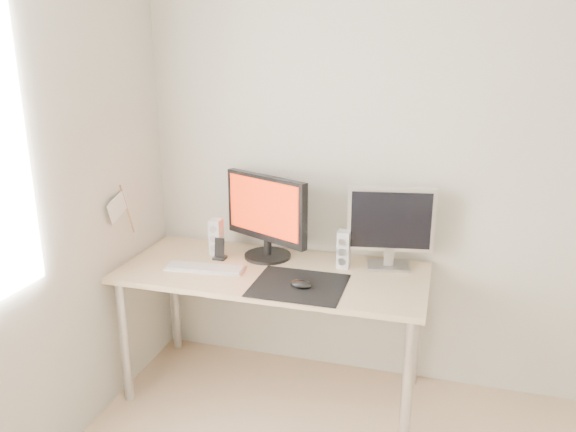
{
  "coord_description": "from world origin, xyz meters",
  "views": [
    {
      "loc": [
        -0.1,
        -1.23,
        1.86
      ],
      "look_at": [
        -0.87,
        1.45,
        1.01
      ],
      "focal_mm": 35.0,
      "sensor_mm": 36.0,
      "label": 1
    }
  ],
  "objects_px": {
    "keyboard": "(205,268)",
    "phone_dock": "(220,253)",
    "speaker_right": "(344,249)",
    "desk": "(273,284)",
    "mouse": "(301,284)",
    "main_monitor": "(266,214)",
    "second_monitor": "(390,224)",
    "speaker_left": "(216,237)"
  },
  "relations": [
    {
      "from": "keyboard",
      "to": "phone_dock",
      "type": "relative_size",
      "value": 3.54
    },
    {
      "from": "speaker_right",
      "to": "keyboard",
      "type": "xyz_separation_m",
      "value": [
        -0.69,
        -0.23,
        -0.09
      ]
    },
    {
      "from": "desk",
      "to": "mouse",
      "type": "bearing_deg",
      "value": -42.69
    },
    {
      "from": "keyboard",
      "to": "phone_dock",
      "type": "xyz_separation_m",
      "value": [
        0.02,
        0.16,
        0.03
      ]
    },
    {
      "from": "main_monitor",
      "to": "speaker_right",
      "type": "xyz_separation_m",
      "value": [
        0.44,
        -0.02,
        -0.15
      ]
    },
    {
      "from": "desk",
      "to": "phone_dock",
      "type": "bearing_deg",
      "value": 167.96
    },
    {
      "from": "mouse",
      "to": "keyboard",
      "type": "xyz_separation_m",
      "value": [
        -0.55,
        0.1,
        -0.02
      ]
    },
    {
      "from": "desk",
      "to": "main_monitor",
      "type": "xyz_separation_m",
      "value": [
        -0.09,
        0.16,
        0.33
      ]
    },
    {
      "from": "phone_dock",
      "to": "keyboard",
      "type": "bearing_deg",
      "value": -95.81
    },
    {
      "from": "second_monitor",
      "to": "keyboard",
      "type": "distance_m",
      "value": 1.0
    },
    {
      "from": "phone_dock",
      "to": "desk",
      "type": "bearing_deg",
      "value": -12.04
    },
    {
      "from": "speaker_left",
      "to": "mouse",
      "type": "bearing_deg",
      "value": -29.63
    },
    {
      "from": "desk",
      "to": "speaker_right",
      "type": "relative_size",
      "value": 7.9
    },
    {
      "from": "mouse",
      "to": "speaker_left",
      "type": "distance_m",
      "value": 0.67
    },
    {
      "from": "second_monitor",
      "to": "speaker_right",
      "type": "xyz_separation_m",
      "value": [
        -0.23,
        -0.07,
        -0.14
      ]
    },
    {
      "from": "mouse",
      "to": "desk",
      "type": "height_order",
      "value": "mouse"
    },
    {
      "from": "desk",
      "to": "phone_dock",
      "type": "height_order",
      "value": "phone_dock"
    },
    {
      "from": "main_monitor",
      "to": "keyboard",
      "type": "xyz_separation_m",
      "value": [
        -0.26,
        -0.25,
        -0.25
      ]
    },
    {
      "from": "speaker_left",
      "to": "second_monitor",
      "type": "bearing_deg",
      "value": 3.85
    },
    {
      "from": "speaker_left",
      "to": "phone_dock",
      "type": "distance_m",
      "value": 0.11
    },
    {
      "from": "speaker_left",
      "to": "keyboard",
      "type": "xyz_separation_m",
      "value": [
        0.03,
        -0.24,
        -0.09
      ]
    },
    {
      "from": "mouse",
      "to": "desk",
      "type": "distance_m",
      "value": 0.29
    },
    {
      "from": "desk",
      "to": "speaker_left",
      "type": "distance_m",
      "value": 0.44
    },
    {
      "from": "speaker_right",
      "to": "phone_dock",
      "type": "bearing_deg",
      "value": -174.21
    },
    {
      "from": "desk",
      "to": "speaker_left",
      "type": "height_order",
      "value": "speaker_left"
    },
    {
      "from": "main_monitor",
      "to": "speaker_left",
      "type": "height_order",
      "value": "main_monitor"
    },
    {
      "from": "mouse",
      "to": "keyboard",
      "type": "distance_m",
      "value": 0.56
    },
    {
      "from": "desk",
      "to": "speaker_right",
      "type": "height_order",
      "value": "speaker_right"
    },
    {
      "from": "mouse",
      "to": "phone_dock",
      "type": "height_order",
      "value": "phone_dock"
    },
    {
      "from": "second_monitor",
      "to": "phone_dock",
      "type": "relative_size",
      "value": 3.72
    },
    {
      "from": "second_monitor",
      "to": "speaker_left",
      "type": "height_order",
      "value": "second_monitor"
    },
    {
      "from": "desk",
      "to": "second_monitor",
      "type": "height_order",
      "value": "second_monitor"
    },
    {
      "from": "second_monitor",
      "to": "desk",
      "type": "bearing_deg",
      "value": -160.11
    },
    {
      "from": "keyboard",
      "to": "speaker_right",
      "type": "bearing_deg",
      "value": 18.35
    },
    {
      "from": "mouse",
      "to": "keyboard",
      "type": "relative_size",
      "value": 0.26
    },
    {
      "from": "second_monitor",
      "to": "phone_dock",
      "type": "bearing_deg",
      "value": -171.33
    },
    {
      "from": "main_monitor",
      "to": "second_monitor",
      "type": "distance_m",
      "value": 0.67
    },
    {
      "from": "speaker_right",
      "to": "keyboard",
      "type": "bearing_deg",
      "value": -161.65
    },
    {
      "from": "desk",
      "to": "phone_dock",
      "type": "distance_m",
      "value": 0.36
    },
    {
      "from": "mouse",
      "to": "speaker_right",
      "type": "xyz_separation_m",
      "value": [
        0.14,
        0.33,
        0.08
      ]
    },
    {
      "from": "keyboard",
      "to": "main_monitor",
      "type": "bearing_deg",
      "value": 44.57
    },
    {
      "from": "mouse",
      "to": "second_monitor",
      "type": "xyz_separation_m",
      "value": [
        0.37,
        0.4,
        0.22
      ]
    }
  ]
}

